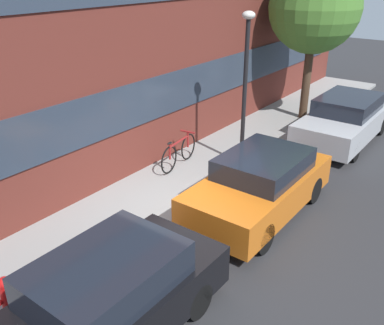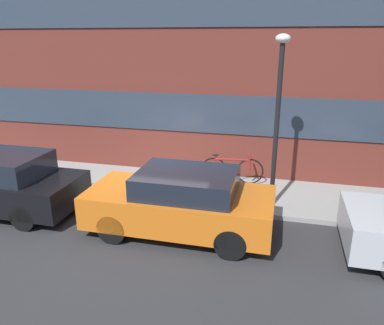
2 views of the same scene
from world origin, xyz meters
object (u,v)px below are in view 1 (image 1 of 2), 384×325
at_px(parked_car_silver, 345,119).
at_px(bicycle, 179,151).
at_px(street_tree, 315,8).
at_px(fire_hydrant, 8,298).
at_px(parked_car_orange, 260,185).
at_px(parked_car_black, 103,305).
at_px(lamp_post, 246,72).

height_order(parked_car_silver, bicycle, parked_car_silver).
distance_m(bicycle, street_tree, 6.74).
relative_size(fire_hydrant, bicycle, 0.45).
xyz_separation_m(parked_car_silver, bicycle, (-4.73, 2.79, -0.17)).
bearing_deg(street_tree, fire_hydrant, -178.04).
relative_size(parked_car_orange, fire_hydrant, 4.98).
distance_m(parked_car_silver, fire_hydrant, 10.67).
xyz_separation_m(parked_car_orange, parked_car_silver, (5.40, 0.00, 0.01)).
relative_size(parked_car_black, parked_car_orange, 1.05).
bearing_deg(parked_car_silver, street_tree, -120.74).
xyz_separation_m(parked_car_silver, fire_hydrant, (-10.58, 1.40, -0.19)).
height_order(fire_hydrant, street_tree, street_tree).
distance_m(parked_car_silver, street_tree, 3.74).
xyz_separation_m(fire_hydrant, bicycle, (5.85, 1.39, 0.02)).
bearing_deg(parked_car_orange, parked_car_black, 0.00).
xyz_separation_m(parked_car_black, lamp_post, (6.36, 1.54, 1.90)).
xyz_separation_m(bicycle, lamp_post, (1.14, -1.25, 2.07)).
relative_size(parked_car_orange, lamp_post, 0.98).
bearing_deg(lamp_post, street_tree, 3.19).
xyz_separation_m(parked_car_silver, street_tree, (1.07, 1.80, 3.10)).
bearing_deg(fire_hydrant, parked_car_silver, -7.54).
relative_size(parked_car_silver, fire_hydrant, 5.47).
bearing_deg(parked_car_orange, fire_hydrant, -15.14).
bearing_deg(street_tree, parked_car_silver, -120.74).
height_order(parked_car_silver, lamp_post, lamp_post).
height_order(parked_car_orange, bicycle, parked_car_orange).
bearing_deg(bicycle, lamp_post, -55.51).
xyz_separation_m(fire_hydrant, street_tree, (11.65, 0.40, 3.29)).
relative_size(parked_car_orange, bicycle, 2.25).
relative_size(parked_car_silver, street_tree, 0.82).
bearing_deg(parked_car_black, parked_car_silver, -180.00).
bearing_deg(fire_hydrant, parked_car_orange, -15.14).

